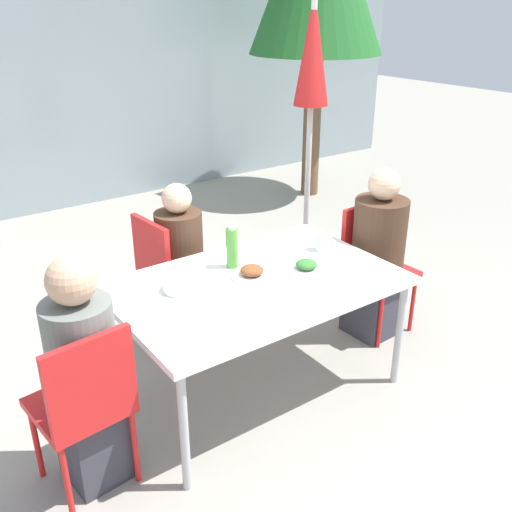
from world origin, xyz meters
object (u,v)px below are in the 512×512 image
(bottle, at_px, (232,247))
(salad_bowl, at_px, (179,286))
(chair_left, at_px, (85,400))
(drinking_cup, at_px, (320,242))
(person_left, at_px, (86,379))
(person_far, at_px, (181,268))
(chair_right, at_px, (373,258))
(person_right, at_px, (377,259))
(chair_far, at_px, (167,269))
(closed_umbrella, at_px, (311,84))

(bottle, height_order, salad_bowl, bottle)
(chair_left, distance_m, bottle, 1.19)
(chair_left, relative_size, drinking_cup, 8.49)
(person_left, xyz_separation_m, person_far, (0.96, 0.87, -0.04))
(chair_right, bearing_deg, bottle, -7.66)
(person_far, bearing_deg, chair_right, 56.09)
(person_left, relative_size, person_right, 1.00)
(chair_right, relative_size, person_right, 0.75)
(chair_far, bearing_deg, closed_umbrella, 90.51)
(person_right, bearing_deg, chair_far, -34.99)
(salad_bowl, bearing_deg, person_right, -3.61)
(person_left, xyz_separation_m, chair_right, (2.11, 0.24, -0.04))
(person_left, xyz_separation_m, chair_far, (0.88, 0.91, -0.04))
(closed_umbrella, bearing_deg, person_right, -97.99)
(drinking_cup, bearing_deg, chair_far, 136.77)
(person_left, xyz_separation_m, closed_umbrella, (2.19, 1.05, 1.02))
(person_right, relative_size, drinking_cup, 11.35)
(chair_right, xyz_separation_m, person_right, (-0.05, -0.08, 0.03))
(person_left, height_order, person_right, person_right)
(person_left, bearing_deg, chair_left, -122.05)
(chair_right, xyz_separation_m, bottle, (-1.09, 0.09, 0.32))
(person_far, bearing_deg, closed_umbrella, 92.85)
(drinking_cup, bearing_deg, salad_bowl, 178.38)
(person_right, relative_size, closed_umbrella, 0.53)
(chair_right, bearing_deg, chair_far, -31.15)
(closed_umbrella, bearing_deg, chair_left, -153.12)
(chair_left, height_order, chair_far, same)
(bottle, bearing_deg, person_left, -161.87)
(chair_far, bearing_deg, person_right, 52.37)
(person_left, distance_m, bottle, 1.12)
(chair_left, bearing_deg, bottle, 15.42)
(person_far, height_order, closed_umbrella, closed_umbrella)
(chair_left, distance_m, person_right, 2.12)
(salad_bowl, bearing_deg, chair_left, -153.36)
(bottle, relative_size, drinking_cup, 2.46)
(chair_right, bearing_deg, drinking_cup, -0.67)
(bottle, bearing_deg, person_right, -9.50)
(person_left, xyz_separation_m, bottle, (1.03, 0.34, 0.28))
(chair_far, relative_size, closed_umbrella, 0.40)
(closed_umbrella, bearing_deg, chair_right, -95.57)
(person_far, bearing_deg, drinking_cup, 39.62)
(chair_right, xyz_separation_m, person_far, (-1.15, 0.62, 0.00))
(chair_right, relative_size, drinking_cup, 8.49)
(chair_far, height_order, closed_umbrella, closed_umbrella)
(person_right, bearing_deg, closed_umbrella, -100.81)
(chair_far, bearing_deg, salad_bowl, -26.05)
(person_right, relative_size, salad_bowl, 6.75)
(chair_left, xyz_separation_m, bottle, (1.07, 0.42, 0.32))
(chair_left, bearing_deg, salad_bowl, 20.54)
(chair_left, relative_size, chair_right, 1.00)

